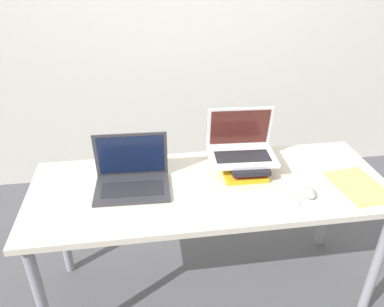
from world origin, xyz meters
The scene contains 8 objects.
wall_back centered at (0.00, 1.64, 1.35)m, with size 8.00×0.05×2.70m.
desk centered at (0.00, 0.33, 0.65)m, with size 1.73×0.65×0.73m.
laptop_left centered at (-0.37, 0.37, 0.78)m, with size 0.36×0.25×0.25m.
book_stack centered at (0.19, 0.42, 0.76)m, with size 0.22×0.28×0.07m.
laptop_on_books centered at (0.18, 0.47, 0.85)m, with size 0.35×0.25×0.24m.
wireless_keyboard centered at (0.22, 0.15, 0.73)m, with size 0.28×0.12×0.01m.
mouse centered at (0.43, 0.18, 0.74)m, with size 0.06×0.10×0.03m.
notepad centered at (0.70, 0.21, 0.73)m, with size 0.24×0.31×0.01m.
Camera 1 is at (-0.30, -1.14, 1.75)m, focal length 35.00 mm.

